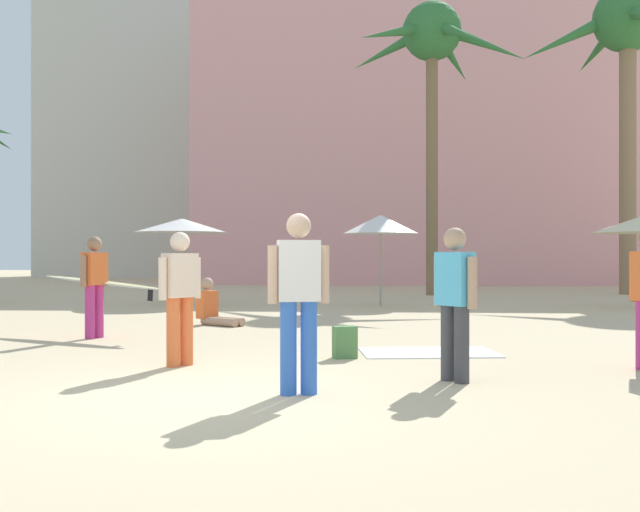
% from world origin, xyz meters
% --- Properties ---
extents(ground, '(120.00, 120.00, 0.00)m').
position_xyz_m(ground, '(0.00, 0.00, 0.00)').
color(ground, '#C6B28C').
extents(hotel_pink, '(23.64, 11.29, 14.29)m').
position_xyz_m(hotel_pink, '(5.06, 31.69, 7.15)').
color(hotel_pink, pink).
rests_on(hotel_pink, ground).
extents(hotel_tower_gray, '(17.92, 8.73, 34.68)m').
position_xyz_m(hotel_tower_gray, '(-10.18, 40.08, 17.34)').
color(hotel_tower_gray, beige).
rests_on(hotel_tower_gray, ground).
extents(palm_tree_far_left, '(6.07, 5.94, 10.09)m').
position_xyz_m(palm_tree_far_left, '(3.81, 17.96, 8.42)').
color(palm_tree_far_left, brown).
rests_on(palm_tree_far_left, ground).
extents(palm_tree_center, '(7.53, 7.54, 10.90)m').
position_xyz_m(palm_tree_center, '(10.68, 18.97, 8.85)').
color(palm_tree_center, '#896B4C').
rests_on(palm_tree_center, ground).
extents(cafe_umbrella_2, '(2.04, 2.04, 2.45)m').
position_xyz_m(cafe_umbrella_2, '(1.93, 12.58, 2.20)').
color(cafe_umbrella_2, gray).
rests_on(cafe_umbrella_2, ground).
extents(cafe_umbrella_3, '(2.60, 2.60, 2.39)m').
position_xyz_m(cafe_umbrella_3, '(-3.57, 12.83, 2.19)').
color(cafe_umbrella_3, gray).
rests_on(cafe_umbrella_3, ground).
extents(beach_towel, '(1.95, 1.32, 0.01)m').
position_xyz_m(beach_towel, '(2.41, 3.36, 0.01)').
color(beach_towel, white).
rests_on(beach_towel, ground).
extents(backpack, '(0.34, 0.31, 0.42)m').
position_xyz_m(backpack, '(1.28, 2.79, 0.20)').
color(backpack, '#4B7B44').
rests_on(backpack, ground).
extents(person_mid_center, '(2.69, 1.66, 1.66)m').
position_xyz_m(person_mid_center, '(-2.86, 4.87, 0.91)').
color(person_mid_center, '#B7337F').
rests_on(person_mid_center, ground).
extents(person_near_right, '(0.45, 0.54, 1.64)m').
position_xyz_m(person_near_right, '(2.50, 1.13, 0.90)').
color(person_near_right, '#3D3D42').
rests_on(person_near_right, ground).
extents(person_mid_left, '(1.02, 0.85, 0.92)m').
position_xyz_m(person_mid_left, '(-1.41, 7.09, 0.31)').
color(person_mid_left, tan).
rests_on(person_mid_left, ground).
extents(person_mid_right, '(0.45, 0.53, 1.63)m').
position_xyz_m(person_mid_right, '(-0.70, 2.00, 0.89)').
color(person_mid_right, orange).
rests_on(person_mid_right, ground).
extents(person_far_right, '(0.61, 0.31, 1.75)m').
position_xyz_m(person_far_right, '(0.91, 0.32, 0.96)').
color(person_far_right, blue).
rests_on(person_far_right, ground).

